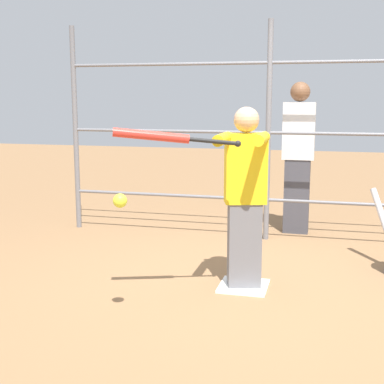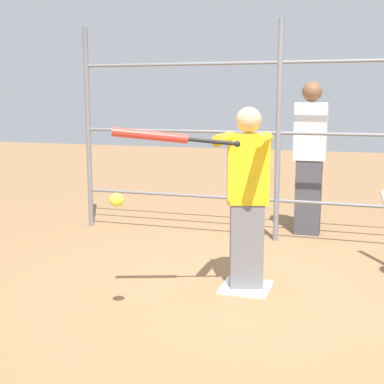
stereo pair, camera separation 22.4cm
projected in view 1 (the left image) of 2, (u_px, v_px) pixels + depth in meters
name	position (u px, v px, depth m)	size (l,w,h in m)	color
ground_plane	(244.00, 287.00, 4.49)	(24.00, 24.00, 0.00)	olive
home_plate	(244.00, 286.00, 4.49)	(0.40, 0.40, 0.02)	white
fence_backstop	(268.00, 133.00, 5.81)	(4.64, 0.06, 2.39)	slate
batter	(245.00, 193.00, 4.33)	(0.37, 0.58, 1.50)	slate
baseball_bat_swinging	(162.00, 137.00, 3.80)	(0.87, 0.40, 0.15)	black
softball_in_flight	(120.00, 201.00, 3.57)	(0.10, 0.10, 0.10)	yellow
bystander_behind_fence	(298.00, 156.00, 6.16)	(0.36, 0.22, 1.75)	#3F3F47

